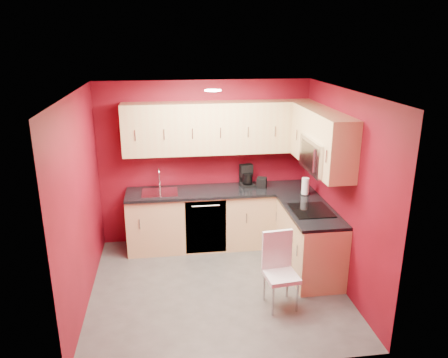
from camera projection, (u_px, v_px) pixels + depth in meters
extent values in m
plane|color=#53504D|center=(217.00, 286.00, 5.68)|extent=(3.20, 3.20, 0.00)
plane|color=white|center=(216.00, 92.00, 4.90)|extent=(3.20, 3.20, 0.00)
plane|color=maroon|center=(205.00, 163.00, 6.70)|extent=(3.20, 0.00, 3.20)
plane|color=maroon|center=(237.00, 254.00, 3.88)|extent=(3.20, 0.00, 3.20)
plane|color=maroon|center=(80.00, 203.00, 5.08)|extent=(0.00, 3.00, 3.00)
plane|color=maroon|center=(342.00, 190.00, 5.50)|extent=(0.00, 3.00, 3.00)
cube|color=tan|center=(220.00, 218.00, 6.70)|extent=(2.80, 0.60, 0.87)
cube|color=tan|center=(309.00, 241.00, 5.95)|extent=(0.60, 1.30, 0.87)
cube|color=black|center=(220.00, 191.00, 6.55)|extent=(2.80, 0.63, 0.04)
cube|color=black|center=(310.00, 211.00, 5.79)|extent=(0.63, 1.27, 0.04)
cube|color=tan|center=(219.00, 128.00, 6.39)|extent=(2.80, 0.35, 0.75)
cube|color=tan|center=(310.00, 132.00, 6.11)|extent=(0.35, 0.57, 0.75)
cube|color=tan|center=(342.00, 152.00, 5.02)|extent=(0.35, 0.22, 0.75)
cube|color=tan|center=(328.00, 126.00, 5.42)|extent=(0.35, 0.76, 0.33)
cube|color=silver|center=(324.00, 155.00, 5.53)|extent=(0.40, 0.76, 0.42)
cube|color=black|center=(309.00, 156.00, 5.51)|extent=(0.02, 0.62, 0.33)
cylinder|color=silver|center=(314.00, 161.00, 5.29)|extent=(0.02, 0.02, 0.29)
cube|color=black|center=(311.00, 210.00, 5.75)|extent=(0.50, 0.55, 0.01)
cube|color=silver|center=(160.00, 193.00, 6.42)|extent=(0.52, 0.42, 0.02)
cylinder|color=silver|center=(159.00, 180.00, 6.57)|extent=(0.02, 0.02, 0.26)
torus|color=silver|center=(159.00, 173.00, 6.46)|extent=(0.02, 0.16, 0.16)
cylinder|color=silver|center=(159.00, 178.00, 6.41)|extent=(0.02, 0.02, 0.12)
cube|color=black|center=(206.00, 227.00, 6.40)|extent=(0.60, 0.02, 0.82)
cylinder|color=white|center=(213.00, 90.00, 5.19)|extent=(0.20, 0.20, 0.01)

